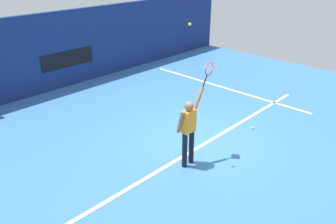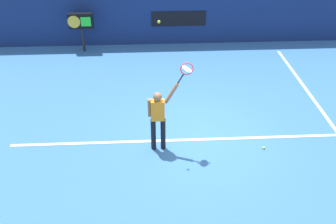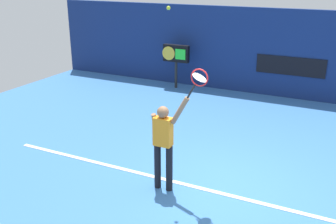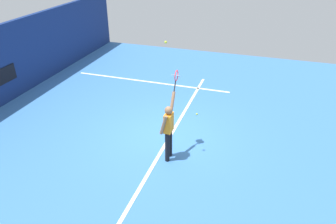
{
  "view_description": "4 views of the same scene",
  "coord_description": "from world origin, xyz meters",
  "px_view_note": "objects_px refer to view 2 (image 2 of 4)",
  "views": [
    {
      "loc": [
        -6.61,
        -5.09,
        4.77
      ],
      "look_at": [
        -1.34,
        -0.06,
        1.39
      ],
      "focal_mm": 36.73,
      "sensor_mm": 36.0,
      "label": 1
    },
    {
      "loc": [
        -1.23,
        -8.36,
        6.24
      ],
      "look_at": [
        -0.8,
        -0.38,
        1.07
      ],
      "focal_mm": 40.57,
      "sensor_mm": 36.0,
      "label": 2
    },
    {
      "loc": [
        2.03,
        -6.51,
        4.02
      ],
      "look_at": [
        -1.04,
        -0.31,
        1.54
      ],
      "focal_mm": 42.43,
      "sensor_mm": 36.0,
      "label": 3
    },
    {
      "loc": [
        -8.28,
        -2.8,
        5.68
      ],
      "look_at": [
        -0.97,
        -0.42,
        1.47
      ],
      "focal_mm": 34.45,
      "sensor_mm": 36.0,
      "label": 4
    }
  ],
  "objects_px": {
    "spare_ball": "(264,148)",
    "tennis_player": "(158,116)",
    "tennis_ball": "(159,22)",
    "tennis_racket": "(186,70)",
    "scoreboard_clock": "(81,22)"
  },
  "relations": [
    {
      "from": "tennis_racket",
      "to": "scoreboard_clock",
      "type": "xyz_separation_m",
      "value": [
        -3.46,
        6.46,
        -1.09
      ]
    },
    {
      "from": "tennis_player",
      "to": "tennis_ball",
      "type": "relative_size",
      "value": 28.52
    },
    {
      "from": "spare_ball",
      "to": "tennis_player",
      "type": "bearing_deg",
      "value": 176.26
    },
    {
      "from": "tennis_racket",
      "to": "tennis_ball",
      "type": "distance_m",
      "value": 1.3
    },
    {
      "from": "tennis_player",
      "to": "scoreboard_clock",
      "type": "bearing_deg",
      "value": 113.39
    },
    {
      "from": "tennis_ball",
      "to": "spare_ball",
      "type": "bearing_deg",
      "value": -5.78
    },
    {
      "from": "tennis_player",
      "to": "tennis_ball",
      "type": "distance_m",
      "value": 2.41
    },
    {
      "from": "tennis_ball",
      "to": "spare_ball",
      "type": "height_order",
      "value": "tennis_ball"
    },
    {
      "from": "tennis_player",
      "to": "scoreboard_clock",
      "type": "distance_m",
      "value": 7.03
    },
    {
      "from": "tennis_racket",
      "to": "tennis_ball",
      "type": "relative_size",
      "value": 8.99
    },
    {
      "from": "tennis_racket",
      "to": "spare_ball",
      "type": "distance_m",
      "value": 3.07
    },
    {
      "from": "scoreboard_clock",
      "to": "tennis_ball",
      "type": "bearing_deg",
      "value": -65.89
    },
    {
      "from": "tennis_racket",
      "to": "scoreboard_clock",
      "type": "bearing_deg",
      "value": 118.19
    },
    {
      "from": "tennis_ball",
      "to": "tennis_player",
      "type": "bearing_deg",
      "value": -120.54
    },
    {
      "from": "tennis_ball",
      "to": "tennis_racket",
      "type": "bearing_deg",
      "value": -9.04
    }
  ]
}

